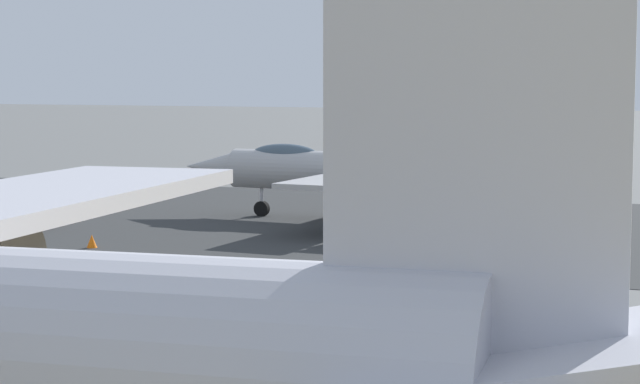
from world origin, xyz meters
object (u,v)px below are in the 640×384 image
fighter_jet (350,171)px  marker_cone_near (552,272)px  crew_person (47,210)px  marker_cone_mid (92,241)px

fighter_jet → marker_cone_near: 17.37m
crew_person → marker_cone_near: crew_person is taller
crew_person → fighter_jet: bearing=-145.1°
marker_cone_mid → marker_cone_near: bearing=180.0°
marker_cone_near → crew_person: bearing=-9.8°
crew_person → marker_cone_mid: bearing=141.8°
fighter_jet → marker_cone_mid: 13.97m
fighter_jet → marker_cone_mid: bearing=62.2°
fighter_jet → crew_person: bearing=34.9°
crew_person → marker_cone_mid: size_ratio=3.14×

